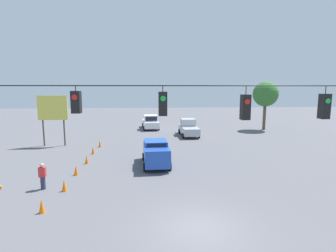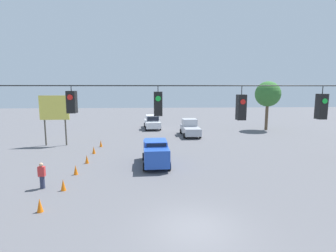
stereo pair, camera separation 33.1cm
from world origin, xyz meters
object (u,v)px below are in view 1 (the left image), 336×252
traffic_cone_nearest (42,206)px  tree_horizon_left (265,94)px  overhead_signal_span (207,131)px  pickup_truck_silver_oncoming_deep (189,128)px  traffic_cone_fourth (87,159)px  sedan_blue_withflow_mid (156,152)px  traffic_cone_fifth (93,150)px  traffic_cone_second (64,185)px  traffic_cone_third (76,170)px  roadside_billboard (53,111)px  traffic_cone_farthest (100,144)px  pedestrian (43,176)px  pickup_truck_white_withflow_deep (150,122)px

traffic_cone_nearest → tree_horizon_left: size_ratio=0.10×
overhead_signal_span → pickup_truck_silver_oncoming_deep: overhead_signal_span is taller
traffic_cone_nearest → tree_horizon_left: 33.37m
traffic_cone_fourth → sedan_blue_withflow_mid: bearing=172.6°
overhead_signal_span → traffic_cone_fifth: 16.78m
traffic_cone_nearest → overhead_signal_span: bearing=160.2°
traffic_cone_second → traffic_cone_third: (0.11, -2.93, 0.00)m
overhead_signal_span → traffic_cone_nearest: size_ratio=30.12×
roadside_billboard → tree_horizon_left: tree_horizon_left is taller
sedan_blue_withflow_mid → traffic_cone_second: (5.61, 5.01, -0.70)m
tree_horizon_left → traffic_cone_fourth: bearing=36.1°
traffic_cone_second → tree_horizon_left: (-21.94, -21.73, 4.85)m
traffic_cone_farthest → roadside_billboard: size_ratio=0.13×
traffic_cone_nearest → traffic_cone_fourth: 8.48m
traffic_cone_nearest → pedestrian: (1.17, -3.17, 0.46)m
traffic_cone_second → traffic_cone_fourth: (0.02, -5.74, 0.00)m
traffic_cone_nearest → traffic_cone_farthest: same height
roadside_billboard → tree_horizon_left: 28.43m
traffic_cone_third → pickup_truck_silver_oncoming_deep: bearing=-124.5°
overhead_signal_span → roadside_billboard: overhead_signal_span is taller
overhead_signal_span → traffic_cone_fifth: overhead_signal_span is taller
traffic_cone_second → roadside_billboard: bearing=-68.6°
traffic_cone_second → traffic_cone_fourth: bearing=-89.8°
traffic_cone_second → traffic_cone_third: same height
sedan_blue_withflow_mid → traffic_cone_fifth: sedan_blue_withflow_mid is taller
pickup_truck_white_withflow_deep → traffic_cone_second: bearing=77.6°
traffic_cone_nearest → traffic_cone_fourth: (-0.21, -8.48, 0.00)m
sedan_blue_withflow_mid → tree_horizon_left: 23.74m
traffic_cone_third → roadside_billboard: size_ratio=0.13×
traffic_cone_fifth → roadside_billboard: bearing=-38.7°
sedan_blue_withflow_mid → traffic_cone_second: bearing=41.8°
pedestrian → traffic_cone_nearest: bearing=110.3°
traffic_cone_farthest → tree_horizon_left: 24.63m
traffic_cone_third → traffic_cone_fourth: bearing=-91.8°
overhead_signal_span → tree_horizon_left: overhead_signal_span is taller
pickup_truck_white_withflow_deep → pickup_truck_silver_oncoming_deep: 7.75m
traffic_cone_fifth → traffic_cone_second: bearing=91.1°
traffic_cone_fourth → tree_horizon_left: (-21.96, -16.00, 4.85)m
pedestrian → overhead_signal_span: bearing=146.0°
pedestrian → tree_horizon_left: (-23.34, -21.31, 4.39)m
tree_horizon_left → traffic_cone_third: bearing=40.5°
tree_horizon_left → roadside_billboard: bearing=18.3°
overhead_signal_span → pickup_truck_silver_oncoming_deep: 23.71m
traffic_cone_nearest → traffic_cone_third: 5.67m
traffic_cone_third → traffic_cone_fourth: (-0.09, -2.81, 0.00)m
roadside_billboard → pedestrian: size_ratio=3.28×
roadside_billboard → traffic_cone_nearest: bearing=107.1°
pedestrian → traffic_cone_third: bearing=-117.4°
roadside_billboard → pickup_truck_white_withflow_deep: bearing=-133.0°
pickup_truck_white_withflow_deep → traffic_cone_third: (5.35, 20.89, -0.62)m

